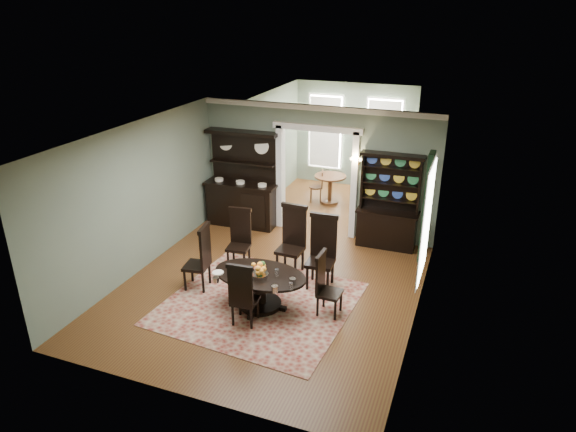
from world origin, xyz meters
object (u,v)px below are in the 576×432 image
object	(u,v)px
sideboard	(242,193)
parlor_table	(330,185)
dining_table	(260,284)
welsh_dresser	(388,214)

from	to	relation	value
sideboard	parlor_table	xyz separation A→B (m)	(1.59, 2.11, -0.30)
dining_table	welsh_dresser	distance (m)	3.70
dining_table	parlor_table	distance (m)	5.38
sideboard	parlor_table	size ratio (longest dim) A/B	2.74
welsh_dresser	dining_table	bearing A→B (deg)	-116.77
welsh_dresser	parlor_table	size ratio (longest dim) A/B	2.51
welsh_dresser	parlor_table	world-z (taller)	welsh_dresser
dining_table	welsh_dresser	bearing A→B (deg)	65.92
dining_table	parlor_table	bearing A→B (deg)	95.40
welsh_dresser	parlor_table	distance (m)	2.84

